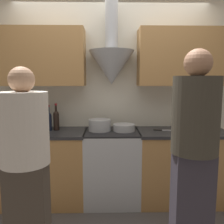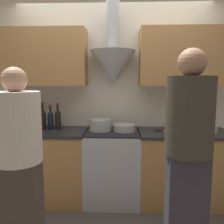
{
  "view_description": "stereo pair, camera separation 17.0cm",
  "coord_description": "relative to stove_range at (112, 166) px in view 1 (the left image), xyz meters",
  "views": [
    {
      "loc": [
        -0.06,
        -2.52,
        1.52
      ],
      "look_at": [
        0.0,
        0.23,
        1.15
      ],
      "focal_mm": 38.0,
      "sensor_mm": 36.0,
      "label": 1
    },
    {
      "loc": [
        0.11,
        -2.52,
        1.52
      ],
      "look_at": [
        0.0,
        0.23,
        1.15
      ],
      "focal_mm": 38.0,
      "sensor_mm": 36.0,
      "label": 2
    }
  ],
  "objects": [
    {
      "name": "counter_left",
      "position": [
        -0.89,
        -0.0,
        -0.0
      ],
      "size": [
        1.14,
        0.62,
        0.9
      ],
      "color": "#B27F47",
      "rests_on": "ground_plane"
    },
    {
      "name": "wine_bottle_0",
      "position": [
        -1.37,
        0.06,
        0.57
      ],
      "size": [
        0.07,
        0.07,
        0.33
      ],
      "color": "black",
      "rests_on": "counter_left"
    },
    {
      "name": "chefs_knife",
      "position": [
        0.66,
        0.02,
        0.45
      ],
      "size": [
        0.28,
        0.06,
        0.01
      ],
      "rotation": [
        0.0,
        0.0,
        -0.11
      ],
      "color": "silver",
      "rests_on": "counter_right"
    },
    {
      "name": "person_foreground_left",
      "position": [
        -0.65,
        -1.18,
        0.43
      ],
      "size": [
        0.35,
        0.35,
        1.61
      ],
      "color": "#473D33",
      "rests_on": "ground_plane"
    },
    {
      "name": "stock_pot",
      "position": [
        -0.15,
        0.02,
        0.52
      ],
      "size": [
        0.27,
        0.27,
        0.14
      ],
      "color": "#B7BABC",
      "rests_on": "stove_range"
    },
    {
      "name": "wine_bottle_7",
      "position": [
        -0.69,
        0.08,
        0.58
      ],
      "size": [
        0.07,
        0.07,
        0.33
      ],
      "color": "black",
      "rests_on": "counter_left"
    },
    {
      "name": "wine_bottle_1",
      "position": [
        -1.27,
        0.06,
        0.58
      ],
      "size": [
        0.08,
        0.08,
        0.32
      ],
      "color": "black",
      "rests_on": "counter_left"
    },
    {
      "name": "ground_plane",
      "position": [
        0.0,
        -0.33,
        -0.45
      ],
      "size": [
        12.0,
        12.0,
        0.0
      ],
      "primitive_type": "plane",
      "color": "#4C4744"
    },
    {
      "name": "orange_fruit",
      "position": [
        0.86,
        0.21,
        0.48
      ],
      "size": [
        0.07,
        0.07,
        0.07
      ],
      "color": "orange",
      "rests_on": "counter_right"
    },
    {
      "name": "wine_bottle_3",
      "position": [
        -1.08,
        0.07,
        0.58
      ],
      "size": [
        0.07,
        0.07,
        0.35
      ],
      "color": "black",
      "rests_on": "counter_left"
    },
    {
      "name": "mixing_bowl",
      "position": [
        0.15,
        0.0,
        0.49
      ],
      "size": [
        0.27,
        0.27,
        0.08
      ],
      "color": "#B7BABC",
      "rests_on": "stove_range"
    },
    {
      "name": "wine_bottle_4",
      "position": [
        -0.99,
        0.05,
        0.58
      ],
      "size": [
        0.07,
        0.07,
        0.33
      ],
      "color": "black",
      "rests_on": "counter_left"
    },
    {
      "name": "wall_back",
      "position": [
        -0.0,
        0.27,
        1.01
      ],
      "size": [
        8.4,
        0.57,
        2.6
      ],
      "color": "silver",
      "rests_on": "ground_plane"
    },
    {
      "name": "person_foreground_right",
      "position": [
        0.63,
        -1.05,
        0.51
      ],
      "size": [
        0.36,
        0.36,
        1.75
      ],
      "color": "#38333D",
      "rests_on": "ground_plane"
    },
    {
      "name": "stove_range",
      "position": [
        0.0,
        0.0,
        0.0
      ],
      "size": [
        0.66,
        0.6,
        0.9
      ],
      "color": "#B7BABC",
      "rests_on": "ground_plane"
    },
    {
      "name": "counter_right",
      "position": [
        0.88,
        -0.0,
        -0.0
      ],
      "size": [
        1.11,
        0.62,
        0.9
      ],
      "color": "#B27F47",
      "rests_on": "ground_plane"
    },
    {
      "name": "saucepan",
      "position": [
        1.17,
        -0.04,
        0.49
      ],
      "size": [
        0.18,
        0.18,
        0.1
      ],
      "color": "#B7BABC",
      "rests_on": "counter_right"
    },
    {
      "name": "wine_bottle_2",
      "position": [
        -1.18,
        0.05,
        0.58
      ],
      "size": [
        0.07,
        0.07,
        0.34
      ],
      "color": "black",
      "rests_on": "counter_left"
    },
    {
      "name": "wine_bottle_6",
      "position": [
        -0.78,
        0.05,
        0.57
      ],
      "size": [
        0.07,
        0.07,
        0.32
      ],
      "color": "black",
      "rests_on": "counter_left"
    },
    {
      "name": "wine_bottle_5",
      "position": [
        -0.89,
        0.08,
        0.58
      ],
      "size": [
        0.08,
        0.08,
        0.35
      ],
      "color": "black",
      "rests_on": "counter_left"
    }
  ]
}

